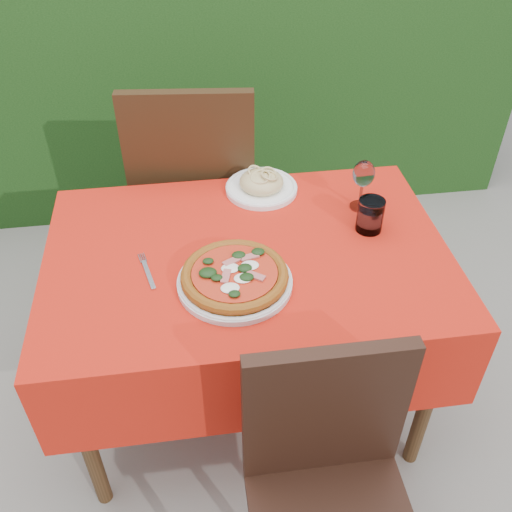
{
  "coord_description": "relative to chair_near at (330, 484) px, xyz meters",
  "views": [
    {
      "loc": [
        -0.16,
        -1.36,
        1.88
      ],
      "look_at": [
        0.02,
        -0.05,
        0.77
      ],
      "focal_mm": 40.0,
      "sensor_mm": 36.0,
      "label": 1
    }
  ],
  "objects": [
    {
      "name": "chair_far",
      "position": [
        -0.26,
        1.29,
        0.09
      ],
      "size": [
        0.53,
        0.53,
        1.06
      ],
      "rotation": [
        0.0,
        0.0,
        3.04
      ],
      "color": "black",
      "rests_on": "ground"
    },
    {
      "name": "ground",
      "position": [
        -0.12,
        0.67,
        -0.52
      ],
      "size": [
        60.0,
        60.0,
        0.0
      ],
      "primitive_type": "plane",
      "color": "slate",
      "rests_on": "ground"
    },
    {
      "name": "hedge",
      "position": [
        -0.12,
        2.22,
        0.39
      ],
      "size": [
        3.2,
        0.55,
        1.78
      ],
      "color": "black",
      "rests_on": "ground"
    },
    {
      "name": "pasta_plate",
      "position": [
        -0.03,
        1.0,
        0.25
      ],
      "size": [
        0.26,
        0.26,
        0.07
      ],
      "rotation": [
        0.0,
        0.0,
        -0.34
      ],
      "color": "white",
      "rests_on": "dining_table"
    },
    {
      "name": "chair_near",
      "position": [
        0.0,
        0.0,
        0.0
      ],
      "size": [
        0.41,
        0.41,
        0.91
      ],
      "rotation": [
        0.0,
        0.0,
        -0.0
      ],
      "color": "black",
      "rests_on": "ground"
    },
    {
      "name": "pizza_plate",
      "position": [
        -0.18,
        0.52,
        0.25
      ],
      "size": [
        0.34,
        0.34,
        0.06
      ],
      "rotation": [
        0.0,
        0.0,
        0.06
      ],
      "color": "silver",
      "rests_on": "dining_table"
    },
    {
      "name": "water_glass",
      "position": [
        0.29,
        0.73,
        0.28
      ],
      "size": [
        0.09,
        0.09,
        0.11
      ],
      "color": "silver",
      "rests_on": "dining_table"
    },
    {
      "name": "dining_table",
      "position": [
        -0.12,
        0.67,
        0.07
      ],
      "size": [
        1.26,
        0.86,
        0.75
      ],
      "color": "#442A16",
      "rests_on": "ground"
    },
    {
      "name": "fork",
      "position": [
        -0.43,
        0.6,
        0.23
      ],
      "size": [
        0.07,
        0.18,
        0.0
      ],
      "primitive_type": "cube",
      "rotation": [
        0.0,
        0.0,
        0.23
      ],
      "color": "silver",
      "rests_on": "dining_table"
    },
    {
      "name": "wine_glass",
      "position": [
        0.29,
        0.85,
        0.35
      ],
      "size": [
        0.07,
        0.07,
        0.18
      ],
      "color": "silver",
      "rests_on": "dining_table"
    }
  ]
}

